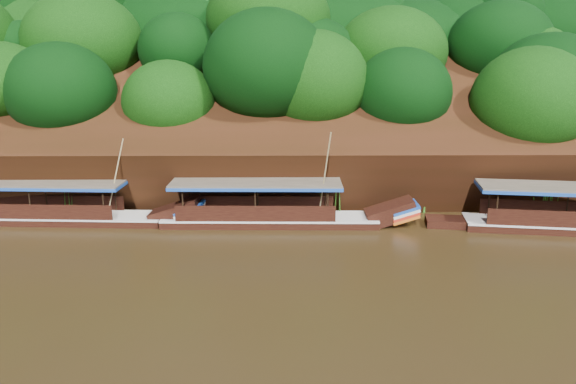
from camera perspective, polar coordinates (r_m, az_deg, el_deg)
name	(u,v)px	position (r m, az deg, el deg)	size (l,w,h in m)	color
ground	(329,280)	(23.50, 4.22, -8.91)	(160.00, 160.00, 0.00)	black
riverbank	(306,144)	(44.89, 1.83, 4.85)	(120.00, 30.06, 19.40)	black
boat_1	(283,215)	(30.45, -0.52, -2.32)	(13.83, 2.65, 5.66)	black
boat_2	(66,213)	(33.16, -21.60, -2.01)	(14.50, 2.85, 5.10)	black
reeds	(275,199)	(32.15, -1.33, -0.73)	(49.20, 2.34, 2.13)	#32751D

